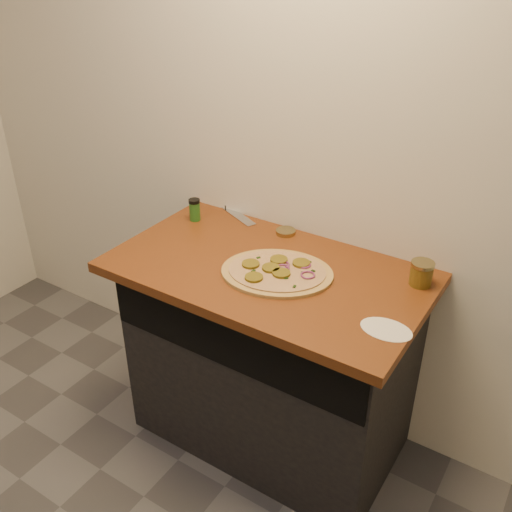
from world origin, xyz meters
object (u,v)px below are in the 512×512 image
Objects in this scene: salsa_jar at (421,273)px; chefs_knife at (229,209)px; pizza at (277,272)px; spice_shaker at (195,210)px.

chefs_knife is at bearing 171.41° from salsa_jar.
pizza reaches higher than chefs_knife.
pizza is at bearing -19.88° from spice_shaker.
chefs_knife is 3.23× the size of spice_shaker.
salsa_jar reaches higher than pizza.
salsa_jar is at bearing -8.59° from chefs_knife.
salsa_jar is (0.47, 0.22, 0.04)m from pizza.
chefs_knife is (-0.47, 0.36, -0.00)m from pizza.
salsa_jar is 0.93× the size of spice_shaker.
chefs_knife is at bearing 68.50° from spice_shaker.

